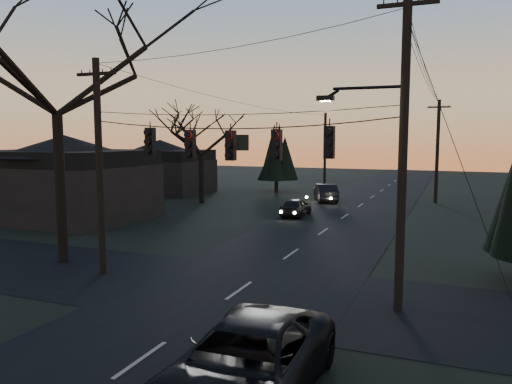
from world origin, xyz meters
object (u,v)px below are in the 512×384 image
at_px(utility_pole_far_r, 435,203).
at_px(sedan_oncoming_a, 296,207).
at_px(utility_pole_right, 398,311).
at_px(bare_tree_left, 54,53).
at_px(utility_pole_far_l, 324,188).
at_px(sedan_oncoming_b, 326,193).
at_px(suv_near, 247,365).
at_px(utility_pole_left, 103,274).

bearing_deg(utility_pole_far_r, sedan_oncoming_a, -128.14).
bearing_deg(utility_pole_right, bare_tree_left, 176.40).
distance_m(utility_pole_far_l, sedan_oncoming_b, 11.05).
bearing_deg(suv_near, sedan_oncoming_a, 103.76).
bearing_deg(utility_pole_right, sedan_oncoming_a, 117.21).
distance_m(utility_pole_left, suv_near, 11.48).
distance_m(sedan_oncoming_a, sedan_oncoming_b, 8.42).
height_order(utility_pole_left, sedan_oncoming_a, utility_pole_left).
xyz_separation_m(utility_pole_far_l, sedan_oncoming_a, (2.80, -19.08, 0.63)).
height_order(utility_pole_far_r, bare_tree_left, bare_tree_left).
height_order(utility_pole_far_r, sedan_oncoming_a, utility_pole_far_r).
bearing_deg(sedan_oncoming_b, sedan_oncoming_a, 67.99).
bearing_deg(utility_pole_right, suv_near, -108.65).
bearing_deg(bare_tree_left, utility_pole_left, -17.45).
distance_m(utility_pole_right, sedan_oncoming_b, 26.80).
relative_size(utility_pole_right, sedan_oncoming_b, 2.20).
bearing_deg(bare_tree_left, utility_pole_right, -3.60).
height_order(bare_tree_left, sedan_oncoming_b, bare_tree_left).
relative_size(utility_pole_far_r, suv_near, 1.46).
xyz_separation_m(utility_pole_right, bare_tree_left, (-14.38, 0.91, 9.00)).
bearing_deg(utility_pole_far_r, utility_pole_left, -112.33).
bearing_deg(suv_near, utility_pole_right, 70.01).
distance_m(utility_pole_far_r, suv_near, 34.90).
distance_m(utility_pole_left, bare_tree_left, 9.49).
bearing_deg(utility_pole_far_l, bare_tree_left, -94.69).
bearing_deg(utility_pole_left, sedan_oncoming_b, 83.69).
distance_m(utility_pole_right, utility_pole_far_r, 28.00).
xyz_separation_m(utility_pole_right, utility_pole_left, (-11.50, 0.00, 0.00)).
bearing_deg(bare_tree_left, sedan_oncoming_a, 70.47).
bearing_deg(utility_pole_far_r, utility_pole_far_l, 145.18).
relative_size(utility_pole_far_r, sedan_oncoming_b, 1.87).
xyz_separation_m(utility_pole_left, bare_tree_left, (-2.88, 0.91, 9.00)).
bearing_deg(utility_pole_left, suv_near, -36.52).
relative_size(utility_pole_far_r, utility_pole_far_l, 1.06).
height_order(utility_pole_right, suv_near, utility_pole_right).
bearing_deg(utility_pole_far_l, utility_pole_left, -90.00).
bearing_deg(suv_near, utility_pole_far_l, 100.80).
bearing_deg(utility_pole_right, utility_pole_left, 180.00).
distance_m(utility_pole_far_l, bare_tree_left, 36.34).
xyz_separation_m(utility_pole_far_r, sedan_oncoming_a, (-8.70, -11.08, 0.63)).
distance_m(suv_near, sedan_oncoming_a, 24.58).
relative_size(utility_pole_left, bare_tree_left, 0.66).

